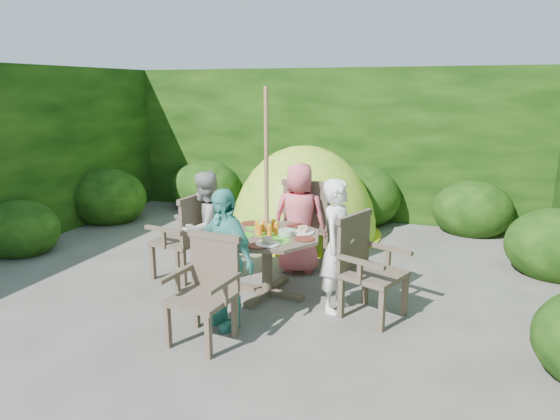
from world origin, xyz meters
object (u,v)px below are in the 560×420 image
(garden_chair_left, at_px, (185,235))
(garden_chair_front, at_px, (206,288))
(child_back, at_px, (299,218))
(garden_chair_back, at_px, (310,221))
(child_front, at_px, (225,258))
(patio_table, at_px, (267,244))
(dome_tent, at_px, (303,233))
(parasol_pole, at_px, (267,195))
(garden_chair_right, at_px, (367,265))
(child_left, at_px, (205,228))
(child_right, at_px, (338,246))

(garden_chair_left, height_order, garden_chair_front, garden_chair_left)
(child_back, bearing_deg, garden_chair_back, -108.76)
(garden_chair_left, height_order, child_front, child_front)
(patio_table, relative_size, dome_tent, 0.49)
(parasol_pole, relative_size, garden_chair_right, 2.29)
(child_left, bearing_deg, patio_table, 98.48)
(parasol_pole, height_order, dome_tent, parasol_pole)
(garden_chair_back, relative_size, child_left, 0.82)
(parasol_pole, xyz_separation_m, garden_chair_back, (0.15, 1.08, -0.53))
(parasol_pole, bearing_deg, child_front, -97.24)
(child_front, bearing_deg, garden_chair_front, -70.95)
(parasol_pole, xyz_separation_m, child_left, (-0.79, 0.10, -0.46))
(garden_chair_front, bearing_deg, parasol_pole, 88.56)
(dome_tent, bearing_deg, parasol_pole, -92.85)
(patio_table, height_order, garden_chair_front, garden_chair_front)
(dome_tent, bearing_deg, garden_chair_right, -70.97)
(garden_chair_left, relative_size, child_back, 0.72)
(garden_chair_right, xyz_separation_m, child_front, (-1.19, -0.67, 0.15))
(child_back, bearing_deg, garden_chair_right, 128.67)
(child_right, relative_size, child_front, 1.01)
(patio_table, bearing_deg, child_right, -7.30)
(parasol_pole, xyz_separation_m, dome_tent, (-0.34, 2.35, -1.10))
(garden_chair_right, distance_m, dome_tent, 2.90)
(patio_table, relative_size, garden_chair_front, 1.46)
(garden_chair_front, bearing_deg, child_back, 88.60)
(garden_chair_right, height_order, dome_tent, dome_tent)
(garden_chair_back, xyz_separation_m, garden_chair_front, (-0.29, -2.17, -0.08))
(garden_chair_back, bearing_deg, child_left, 44.40)
(child_front, bearing_deg, dome_tent, 121.00)
(parasol_pole, relative_size, garden_chair_front, 2.44)
(garden_chair_left, distance_m, child_back, 1.36)
(garden_chair_front, bearing_deg, dome_tent, 99.22)
(child_front, bearing_deg, garden_chair_right, 56.18)
(garden_chair_front, xyz_separation_m, child_back, (0.24, 1.88, 0.18))
(garden_chair_left, bearing_deg, dome_tent, 168.19)
(garden_chair_front, distance_m, child_front, 0.35)
(patio_table, height_order, parasol_pole, parasol_pole)
(child_back, bearing_deg, child_left, 29.10)
(dome_tent, bearing_deg, patio_table, -92.75)
(child_back, bearing_deg, patio_table, 74.38)
(child_left, bearing_deg, child_back, 143.41)
(garden_chair_front, distance_m, dome_tent, 3.48)
(garden_chair_right, relative_size, garden_chair_front, 1.06)
(parasol_pole, height_order, garden_chair_left, parasol_pole)
(parasol_pole, bearing_deg, child_back, 82.76)
(garden_chair_right, bearing_deg, child_left, 103.98)
(patio_table, distance_m, garden_chair_left, 1.10)
(parasol_pole, xyz_separation_m, garden_chair_right, (1.09, -0.12, -0.59))
(garden_chair_right, height_order, garden_chair_front, garden_chair_right)
(garden_chair_left, height_order, garden_chair_back, garden_chair_back)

